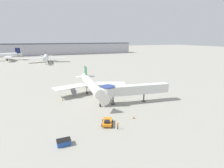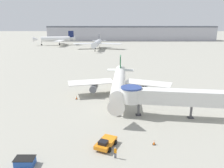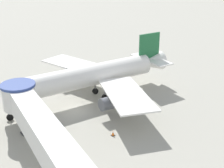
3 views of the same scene
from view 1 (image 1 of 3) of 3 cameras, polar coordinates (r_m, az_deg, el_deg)
name	(u,v)px [view 1 (image 1 of 3)]	position (r m, az deg, el deg)	size (l,w,h in m)	color
ground_plane	(99,97)	(60.22, -4.39, -4.33)	(800.00, 800.00, 0.00)	#9E9B8E
main_airplane	(92,85)	(61.73, -6.69, -0.34)	(26.89, 30.63, 8.62)	white
jet_bridge	(131,90)	(54.26, 6.24, -1.86)	(21.60, 5.92, 5.88)	silver
pushback_tug_orange	(107,122)	(41.61, -1.56, -12.31)	(3.53, 4.50, 1.45)	orange
service_container_blue	(64,142)	(35.93, -15.48, -17.86)	(2.62, 1.65, 1.09)	#234C9E
traffic_cone_port_wing	(62,99)	(59.27, -15.88, -4.77)	(0.51, 0.51, 0.83)	black
traffic_cone_starboard_wing	(121,93)	(63.32, 3.10, -3.02)	(0.43, 0.43, 0.71)	black
traffic_cone_apron_front	(134,117)	(45.12, 7.15, -10.61)	(0.48, 0.48, 0.78)	black
ground_crew_marshaller	(118,125)	(39.67, 1.89, -13.28)	(0.37, 0.30, 1.68)	#1E2338
background_jet_gray_tail	(46,57)	(156.55, -20.84, 8.10)	(34.05, 33.81, 9.57)	silver
background_jet_navy_tail	(4,55)	(186.80, -31.84, 7.98)	(32.85, 33.27, 11.08)	white
terminal_building	(68,49)	(232.03, -14.18, 11.15)	(163.39, 18.94, 14.10)	#A8A8B2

